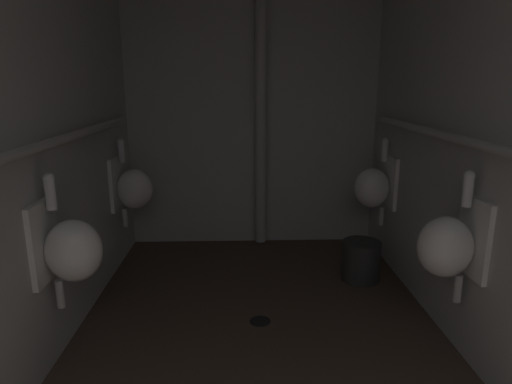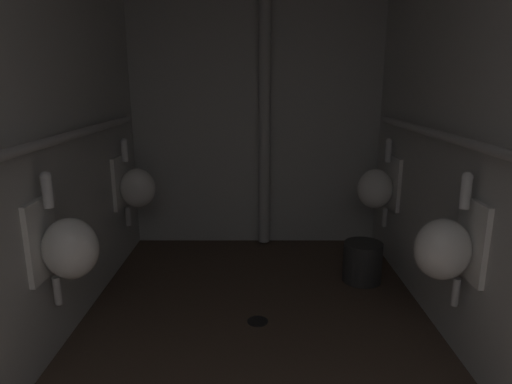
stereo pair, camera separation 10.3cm
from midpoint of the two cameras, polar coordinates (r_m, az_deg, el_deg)
floor at (r=2.72m, az=1.22°, el=-21.72°), size 2.46×4.06×0.08m
wall_left at (r=2.50m, az=-27.42°, el=5.33°), size 0.06×4.06×2.47m
wall_right at (r=2.56m, az=29.55°, el=5.23°), size 0.06×4.06×2.47m
wall_back at (r=4.21m, az=0.73°, el=9.82°), size 2.46×0.06×2.47m
urinal_left_mid at (r=2.58m, az=-22.27°, el=-6.54°), size 0.32×0.30×0.76m
urinal_left_far at (r=3.84m, az=-14.63°, el=0.67°), size 0.32×0.30×0.76m
urinal_right_mid at (r=2.61m, az=24.57°, el=-6.52°), size 0.32×0.30×0.76m
urinal_right_far at (r=3.85m, az=16.26°, el=0.57°), size 0.32×0.30×0.76m
supply_pipe_left at (r=2.45m, az=-25.70°, el=5.39°), size 0.06×3.32×0.06m
supply_pipe_right at (r=2.51m, az=27.73°, el=5.36°), size 0.06×3.23×0.06m
standpipe_back_wall at (r=4.11m, az=1.85°, el=9.70°), size 0.11×0.11×2.42m
floor_drain at (r=3.05m, az=1.27°, el=-16.39°), size 0.14×0.14×0.01m
waste_bin at (r=3.65m, az=14.48°, el=-8.78°), size 0.30×0.30×0.32m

